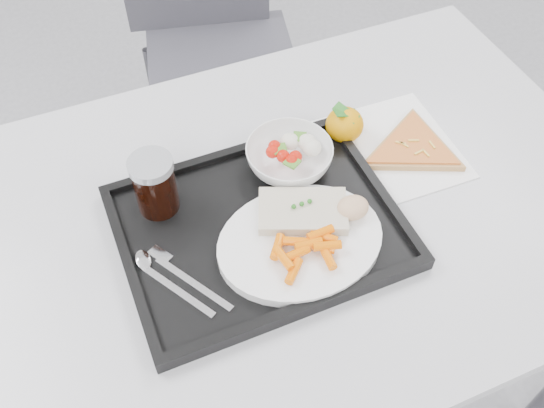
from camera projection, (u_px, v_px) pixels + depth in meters
The scene contains 14 objects.
table at pixel (286, 232), 1.09m from camera, with size 1.20×0.80×0.75m.
chair at pixel (211, 23), 1.72m from camera, with size 0.51×0.51×0.93m.
tray at pixel (259, 228), 1.00m from camera, with size 0.45×0.35×0.03m.
dinner_plate at pixel (300, 242), 0.96m from camera, with size 0.27×0.27×0.02m.
fish_fillet at pixel (303, 211), 0.98m from camera, with size 0.16×0.14×0.03m.
bread_roll at pixel (353, 208), 0.97m from camera, with size 0.06×0.05×0.03m.
salad_bowl at pixel (289, 157), 1.06m from camera, with size 0.15×0.15×0.05m.
cola_glass at pixel (155, 184), 0.98m from camera, with size 0.07×0.07×0.11m.
cutlery at pixel (169, 275), 0.93m from camera, with size 0.12×0.16×0.01m.
napkin at pixel (386, 150), 1.12m from camera, with size 0.26×0.25×0.00m.
tangerine at pixel (345, 125), 1.11m from camera, with size 0.08×0.08×0.07m.
pizza_slice at pixel (413, 148), 1.11m from camera, with size 0.24×0.24×0.02m.
carrot_pile at pixel (307, 248), 0.93m from camera, with size 0.11×0.09×0.02m.
salad_contents at pixel (295, 148), 1.05m from camera, with size 0.10×0.08×0.03m.
Camera 1 is at (-0.27, -0.28, 1.57)m, focal length 40.00 mm.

